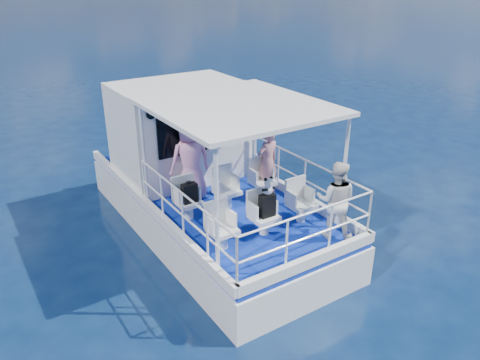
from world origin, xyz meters
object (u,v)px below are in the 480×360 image
Objects in this scene: panda at (268,186)px; backpack_center at (267,205)px; passenger_stbd_aft at (336,200)px; passenger_port_fwd at (190,160)px.

backpack_center is at bearing -154.94° from panda.
passenger_stbd_aft reaches higher than backpack_center.
passenger_port_fwd is at bearing 102.08° from backpack_center.
panda is (0.47, -2.12, 0.10)m from passenger_port_fwd.
panda is (0.02, 0.01, 0.39)m from backpack_center.
backpack_center is (-1.00, 0.73, -0.14)m from passenger_stbd_aft.
passenger_port_fwd reaches higher than backpack_center.
passenger_port_fwd is 1.20× the size of passenger_stbd_aft.
backpack_center is (0.46, -2.13, -0.29)m from passenger_port_fwd.
passenger_stbd_aft is 3.37× the size of backpack_center.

